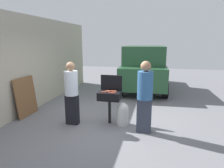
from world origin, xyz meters
TOP-DOWN VIEW (x-y plane):
  - ground_plane at (0.00, 0.00)m, footprint 24.00×24.00m
  - house_wall_side at (-2.64, 1.00)m, footprint 0.24×8.00m
  - bbq_grill at (0.21, -0.08)m, footprint 0.60×0.44m
  - grill_lid_open at (0.21, 0.14)m, footprint 0.60×0.05m
  - hot_dog_0 at (0.34, -0.05)m, footprint 0.13×0.03m
  - hot_dog_1 at (0.34, -0.18)m, footprint 0.13×0.04m
  - hot_dog_2 at (0.18, -0.02)m, footprint 0.13×0.04m
  - hot_dog_3 at (0.17, -0.08)m, footprint 0.13×0.04m
  - hot_dog_4 at (0.06, -0.18)m, footprint 0.13×0.03m
  - hot_dog_5 at (0.31, 0.01)m, footprint 0.13×0.03m
  - hot_dog_6 at (0.29, -0.24)m, footprint 0.13×0.04m
  - hot_dog_7 at (0.15, -0.11)m, footprint 0.13×0.03m
  - propane_tank at (0.58, -0.11)m, footprint 0.32×0.32m
  - person_left at (-0.76, -0.37)m, footprint 0.36×0.36m
  - person_right at (1.17, -0.42)m, footprint 0.37×0.37m
  - parked_minivan at (0.81, 4.30)m, footprint 2.19×4.48m
  - leaning_board at (-2.39, -0.07)m, footprint 0.15×0.90m

SIDE VIEW (x-z plane):
  - ground_plane at x=0.00m, z-range 0.00..0.00m
  - propane_tank at x=0.58m, z-range 0.01..0.63m
  - leaning_board at x=-2.39m, z-range 0.00..1.17m
  - bbq_grill at x=0.21m, z-range 0.31..1.20m
  - hot_dog_0 at x=0.34m, z-range 0.89..0.92m
  - hot_dog_1 at x=0.34m, z-range 0.89..0.92m
  - hot_dog_2 at x=0.18m, z-range 0.89..0.92m
  - hot_dog_3 at x=0.17m, z-range 0.89..0.92m
  - hot_dog_4 at x=0.06m, z-range 0.89..0.92m
  - hot_dog_5 at x=0.31m, z-range 0.89..0.92m
  - hot_dog_6 at x=0.29m, z-range 0.89..0.92m
  - hot_dog_7 at x=0.15m, z-range 0.89..0.92m
  - person_left at x=-0.76m, z-range 0.07..1.78m
  - person_right at x=1.17m, z-range 0.08..1.85m
  - parked_minivan at x=0.81m, z-range 0.02..2.04m
  - grill_lid_open at x=0.21m, z-range 0.89..1.31m
  - house_wall_side at x=-2.64m, z-range 0.00..3.03m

